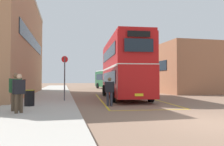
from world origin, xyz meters
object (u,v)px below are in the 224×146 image
at_px(litter_bin, 29,98).
at_px(bus_stop_sign, 65,74).
at_px(double_decker_bus, 124,68).
at_px(single_deck_bus, 109,79).
at_px(pedestrian_boarding, 110,90).
at_px(pedestrian_waiting_near, 15,89).
at_px(pedestrian_waiting_far, 19,91).

relative_size(litter_bin, bus_stop_sign, 0.29).
distance_m(double_decker_bus, bus_stop_sign, 5.35).
bearing_deg(litter_bin, double_decker_bus, 36.69).
bearing_deg(single_deck_bus, bus_stop_sign, -109.88).
xyz_separation_m(double_decker_bus, bus_stop_sign, (-4.76, -2.36, -0.60)).
bearing_deg(bus_stop_sign, single_deck_bus, 70.12).
distance_m(litter_bin, bus_stop_sign, 3.42).
xyz_separation_m(double_decker_bus, pedestrian_boarding, (-2.22, -4.89, -1.56)).
height_order(single_deck_bus, bus_stop_sign, bus_stop_sign).
xyz_separation_m(single_deck_bus, pedestrian_waiting_near, (-9.37, -24.31, -0.52)).
bearing_deg(pedestrian_waiting_near, litter_bin, 79.70).
height_order(pedestrian_waiting_far, litter_bin, pedestrian_waiting_far).
distance_m(single_deck_bus, pedestrian_waiting_near, 26.06).
bearing_deg(pedestrian_boarding, pedestrian_waiting_near, -158.36).
height_order(litter_bin, bus_stop_sign, bus_stop_sign).
height_order(single_deck_bus, pedestrian_boarding, single_deck_bus).
distance_m(single_deck_bus, bus_stop_sign, 21.18).
bearing_deg(bus_stop_sign, litter_bin, -125.72).
relative_size(single_deck_bus, bus_stop_sign, 2.89).
bearing_deg(pedestrian_waiting_far, litter_bin, 88.68).
height_order(double_decker_bus, litter_bin, double_decker_bus).
xyz_separation_m(pedestrian_boarding, pedestrian_waiting_far, (-4.43, -2.56, 0.13)).
bearing_deg(double_decker_bus, pedestrian_waiting_near, -135.73).
bearing_deg(pedestrian_boarding, bus_stop_sign, 135.07).
xyz_separation_m(litter_bin, bus_stop_sign, (1.84, 2.55, 1.34)).
distance_m(single_deck_bus, pedestrian_boarding, 22.93).
distance_m(pedestrian_boarding, bus_stop_sign, 3.71).
bearing_deg(double_decker_bus, bus_stop_sign, -153.62).
bearing_deg(double_decker_bus, pedestrian_boarding, -114.46).
xyz_separation_m(double_decker_bus, pedestrian_waiting_near, (-6.93, -6.76, -1.39)).
height_order(double_decker_bus, single_deck_bus, double_decker_bus).
bearing_deg(bus_stop_sign, pedestrian_waiting_far, -110.43).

